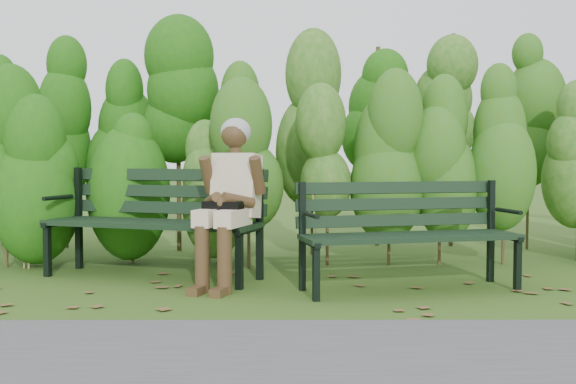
{
  "coord_description": "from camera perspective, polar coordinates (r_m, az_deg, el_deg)",
  "views": [
    {
      "loc": [
        -0.02,
        -5.09,
        1.04
      ],
      "look_at": [
        0.0,
        0.35,
        0.75
      ],
      "focal_mm": 42.0,
      "sensor_mm": 36.0,
      "label": 1
    }
  ],
  "objects": [
    {
      "name": "ground",
      "position": [
        5.19,
        0.01,
        -8.49
      ],
      "size": [
        80.0,
        80.0,
        0.0
      ],
      "primitive_type": "plane",
      "color": "#3B5B1A"
    },
    {
      "name": "hedge_band",
      "position": [
        6.96,
        -0.04,
        4.83
      ],
      "size": [
        11.04,
        1.67,
        2.42
      ],
      "color": "#47381E",
      "rests_on": "ground"
    },
    {
      "name": "leaf_litter",
      "position": [
        5.04,
        -1.72,
        -8.82
      ],
      "size": [
        6.04,
        2.22,
        0.01
      ],
      "color": "brown",
      "rests_on": "ground"
    },
    {
      "name": "bench_left",
      "position": [
        5.92,
        -10.98,
        -1.74
      ],
      "size": [
        1.97,
        1.17,
        0.94
      ],
      "color": "black",
      "rests_on": "ground"
    },
    {
      "name": "bench_right",
      "position": [
        5.35,
        9.91,
        -2.83
      ],
      "size": [
        1.76,
        0.91,
        0.84
      ],
      "color": "black",
      "rests_on": "ground"
    },
    {
      "name": "seated_woman",
      "position": [
        5.4,
        -4.97,
        0.11
      ],
      "size": [
        0.59,
        0.83,
        1.35
      ],
      "color": "beige",
      "rests_on": "ground"
    }
  ]
}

